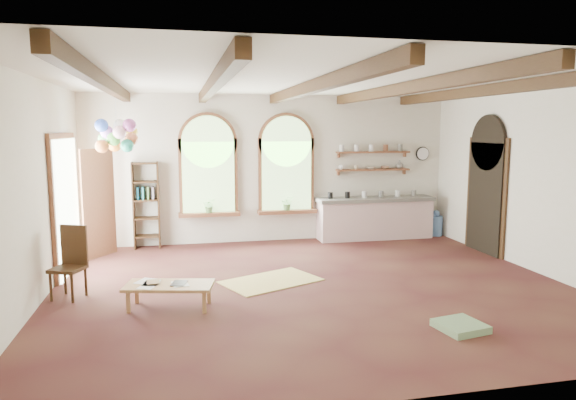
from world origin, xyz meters
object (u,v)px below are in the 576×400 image
object	(u,v)px
kitchen_counter	(375,218)
side_chair	(69,278)
coffee_table	(169,287)
balloon_cluster	(117,136)

from	to	relation	value
kitchen_counter	side_chair	bearing A→B (deg)	-153.38
coffee_table	balloon_cluster	distance (m)	3.43
kitchen_counter	balloon_cluster	bearing A→B (deg)	-168.24
kitchen_counter	balloon_cluster	world-z (taller)	balloon_cluster
kitchen_counter	balloon_cluster	distance (m)	5.81
coffee_table	balloon_cluster	size ratio (longest dim) A/B	1.12
side_chair	balloon_cluster	world-z (taller)	balloon_cluster
side_chair	kitchen_counter	bearing A→B (deg)	26.62
coffee_table	side_chair	xyz separation A→B (m)	(-1.44, 0.76, 0.00)
side_chair	coffee_table	bearing A→B (deg)	-27.68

